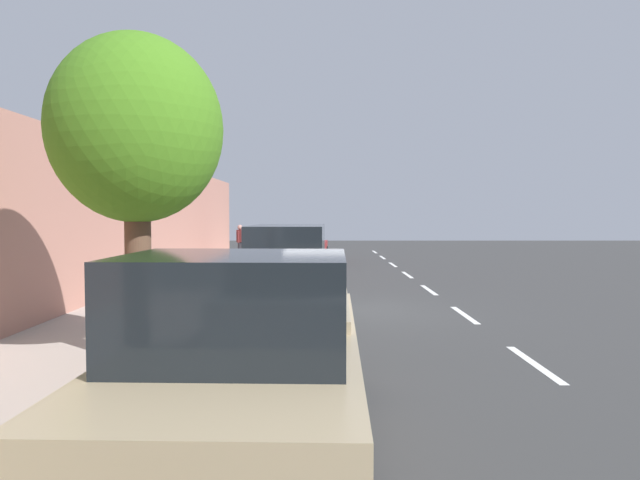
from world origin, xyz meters
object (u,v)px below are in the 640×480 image
(street_tree_near_cyclist, at_px, (136,132))
(parked_sedan_red_nearest, at_px, (307,246))
(parked_pickup_tan_mid, at_px, (251,360))
(pedestrian_on_phone, at_px, (240,240))
(parked_suv_grey_second, at_px, (288,266))
(bicycle_at_curb, at_px, (286,261))
(fire_hydrant, at_px, (238,277))
(cyclist_with_backpack, at_px, (281,244))

(street_tree_near_cyclist, bearing_deg, parked_sedan_red_nearest, -96.29)
(parked_pickup_tan_mid, relative_size, pedestrian_on_phone, 3.35)
(parked_suv_grey_second, height_order, bicycle_at_curb, parked_suv_grey_second)
(bicycle_at_curb, bearing_deg, fire_hydrant, 82.73)
(cyclist_with_backpack, height_order, street_tree_near_cyclist, street_tree_near_cyclist)
(parked_suv_grey_second, distance_m, parked_pickup_tan_mid, 8.19)
(parked_sedan_red_nearest, relative_size, fire_hydrant, 5.34)
(cyclist_with_backpack, distance_m, street_tree_near_cyclist, 14.97)
(parked_pickup_tan_mid, distance_m, bicycle_at_curb, 17.33)
(parked_suv_grey_second, height_order, parked_pickup_tan_mid, parked_suv_grey_second)
(parked_sedan_red_nearest, bearing_deg, bicycle_at_curb, 80.44)
(parked_pickup_tan_mid, bearing_deg, street_tree_near_cyclist, -56.80)
(parked_pickup_tan_mid, xyz_separation_m, pedestrian_on_phone, (3.03, -21.51, 0.13))
(parked_sedan_red_nearest, xyz_separation_m, street_tree_near_cyclist, (2.05, 18.57, 2.68))
(parked_sedan_red_nearest, distance_m, parked_pickup_tan_mid, 21.60)
(parked_suv_grey_second, distance_m, pedestrian_on_phone, 13.64)
(bicycle_at_curb, height_order, street_tree_near_cyclist, street_tree_near_cyclist)
(parked_pickup_tan_mid, height_order, street_tree_near_cyclist, street_tree_near_cyclist)
(fire_hydrant, bearing_deg, street_tree_near_cyclist, 86.61)
(parked_sedan_red_nearest, bearing_deg, street_tree_near_cyclist, 83.71)
(fire_hydrant, bearing_deg, bicycle_at_curb, -97.27)
(parked_sedan_red_nearest, bearing_deg, parked_pickup_tan_mid, 89.83)
(parked_pickup_tan_mid, relative_size, street_tree_near_cyclist, 1.14)
(bicycle_at_curb, bearing_deg, street_tree_near_cyclist, 84.70)
(cyclist_with_backpack, relative_size, street_tree_near_cyclist, 0.37)
(parked_sedan_red_nearest, bearing_deg, parked_suv_grey_second, 89.32)
(parked_suv_grey_second, bearing_deg, street_tree_near_cyclist, 69.90)
(parked_sedan_red_nearest, height_order, cyclist_with_backpack, cyclist_with_backpack)
(parked_suv_grey_second, xyz_separation_m, parked_pickup_tan_mid, (-0.10, 8.19, -0.13))
(parked_suv_grey_second, relative_size, street_tree_near_cyclist, 1.01)
(parked_sedan_red_nearest, height_order, parked_suv_grey_second, parked_suv_grey_second)
(parked_sedan_red_nearest, relative_size, cyclist_with_backpack, 2.60)
(cyclist_with_backpack, bearing_deg, fire_hydrant, 84.85)
(parked_sedan_red_nearest, distance_m, parked_suv_grey_second, 13.41)
(parked_suv_grey_second, bearing_deg, bicycle_at_curb, -86.47)
(bicycle_at_curb, bearing_deg, pedestrian_on_phone, -60.63)
(fire_hydrant, bearing_deg, parked_sedan_red_nearest, -98.14)
(parked_suv_grey_second, xyz_separation_m, cyclist_with_backpack, (0.78, -9.58, 0.03))
(parked_suv_grey_second, bearing_deg, cyclist_with_backpack, -85.33)
(parked_sedan_red_nearest, distance_m, bicycle_at_curb, 4.37)
(parked_sedan_red_nearest, xyz_separation_m, parked_pickup_tan_mid, (0.06, 21.60, 0.15))
(street_tree_near_cyclist, distance_m, fire_hydrant, 7.82)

